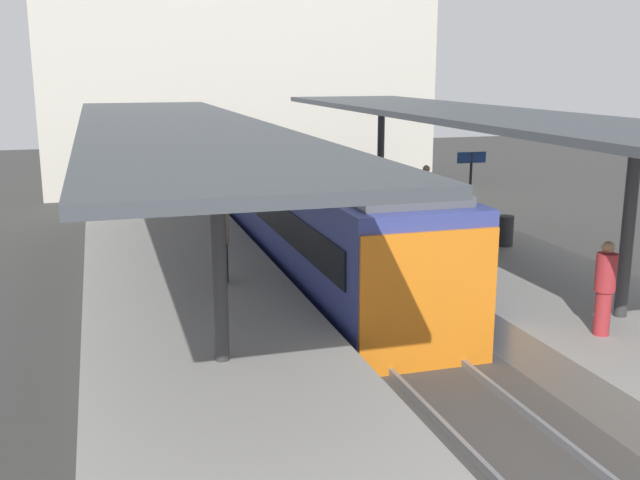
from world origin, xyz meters
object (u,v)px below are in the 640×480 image
object	(u,v)px
commuter_train	(312,213)
passenger_far_end	(221,242)
platform_sign	(471,172)
passenger_mid_platform	(605,287)
litter_bin	(505,231)
platform_bench	(467,236)
passenger_near_bench	(426,193)

from	to	relation	value
commuter_train	passenger_far_end	world-z (taller)	commuter_train
commuter_train	platform_sign	world-z (taller)	commuter_train
platform_sign	passenger_mid_platform	bearing A→B (deg)	-103.35
litter_bin	platform_sign	bearing A→B (deg)	83.91
litter_bin	commuter_train	bearing A→B (deg)	154.63
platform_bench	platform_sign	size ratio (longest dim) A/B	0.63
passenger_near_bench	platform_sign	bearing A→B (deg)	-39.78
platform_bench	passenger_mid_platform	size ratio (longest dim) A/B	0.83
platform_bench	passenger_mid_platform	xyz separation A→B (m)	(-0.45, -5.94, 0.41)
litter_bin	passenger_near_bench	size ratio (longest dim) A/B	0.46
commuter_train	passenger_far_end	distance (m)	4.70
litter_bin	passenger_mid_platform	distance (m)	6.77
litter_bin	passenger_near_bench	xyz separation A→B (m)	(-0.76, 3.37, 0.51)
platform_sign	passenger_far_end	distance (m)	8.91
commuter_train	litter_bin	xyz separation A→B (m)	(4.67, -2.22, -0.33)
passenger_mid_platform	commuter_train	bearing A→B (deg)	107.84
commuter_train	platform_sign	bearing A→B (deg)	3.47
litter_bin	passenger_near_bench	bearing A→B (deg)	102.73
litter_bin	passenger_far_end	xyz separation A→B (m)	(-7.74, -1.33, 0.52)
litter_bin	passenger_mid_platform	xyz separation A→B (m)	(-1.87, -6.49, 0.48)
platform_sign	passenger_mid_platform	size ratio (longest dim) A/B	1.31
platform_sign	passenger_near_bench	size ratio (longest dim) A/B	1.26
platform_bench	platform_sign	world-z (taller)	platform_sign
litter_bin	passenger_far_end	distance (m)	7.87
passenger_near_bench	passenger_far_end	distance (m)	8.42
passenger_near_bench	passenger_far_end	size ratio (longest dim) A/B	0.99
litter_bin	passenger_far_end	bearing A→B (deg)	-170.24
platform_sign	passenger_far_end	size ratio (longest dim) A/B	1.25
platform_bench	litter_bin	distance (m)	1.52
commuter_train	passenger_near_bench	bearing A→B (deg)	16.48
passenger_near_bench	litter_bin	bearing A→B (deg)	-77.27
commuter_train	litter_bin	world-z (taller)	commuter_train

